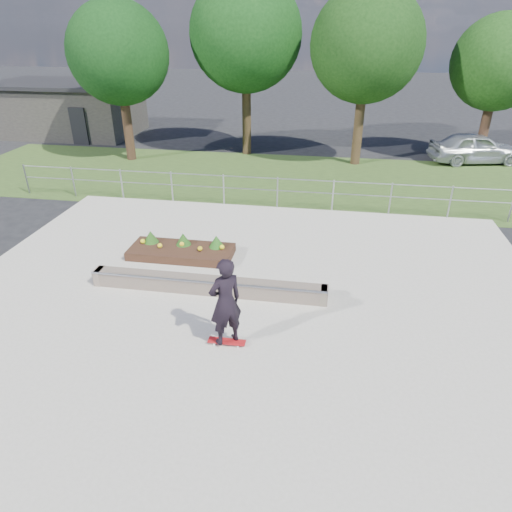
# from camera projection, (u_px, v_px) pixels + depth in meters

# --- Properties ---
(ground) EXTENTS (120.00, 120.00, 0.00)m
(ground) POSITION_uv_depth(u_px,v_px,m) (236.00, 329.00, 10.29)
(ground) COLOR black
(ground) RESTS_ON ground
(grass_verge) EXTENTS (30.00, 8.00, 0.02)m
(grass_verge) POSITION_uv_depth(u_px,v_px,m) (287.00, 179.00, 19.92)
(grass_verge) COLOR #2F481C
(grass_verge) RESTS_ON ground
(concrete_slab) EXTENTS (15.00, 15.00, 0.06)m
(concrete_slab) POSITION_uv_depth(u_px,v_px,m) (236.00, 328.00, 10.27)
(concrete_slab) COLOR #AEA79A
(concrete_slab) RESTS_ON ground
(fence) EXTENTS (20.06, 0.06, 1.20)m
(fence) POSITION_uv_depth(u_px,v_px,m) (277.00, 189.00, 16.51)
(fence) COLOR gray
(fence) RESTS_ON ground
(building) EXTENTS (8.40, 5.40, 3.00)m
(building) POSITION_uv_depth(u_px,v_px,m) (68.00, 108.00, 27.38)
(building) COLOR #2B2926
(building) RESTS_ON ground
(tree_far_left) EXTENTS (4.55, 4.55, 7.15)m
(tree_far_left) POSITION_uv_depth(u_px,v_px,m) (119.00, 54.00, 20.60)
(tree_far_left) COLOR black
(tree_far_left) RESTS_ON ground
(tree_mid_left) EXTENTS (5.25, 5.25, 8.25)m
(tree_mid_left) POSITION_uv_depth(u_px,v_px,m) (246.00, 34.00, 21.22)
(tree_mid_left) COLOR #2F2113
(tree_mid_left) RESTS_ON ground
(tree_mid_right) EXTENTS (4.90, 4.90, 7.70)m
(tree_mid_right) POSITION_uv_depth(u_px,v_px,m) (367.00, 45.00, 19.72)
(tree_mid_right) COLOR #302113
(tree_mid_right) RESTS_ON ground
(tree_far_right) EXTENTS (4.20, 4.20, 6.60)m
(tree_far_right) POSITION_uv_depth(u_px,v_px,m) (499.00, 63.00, 20.51)
(tree_far_right) COLOR black
(tree_far_right) RESTS_ON ground
(grind_ledge) EXTENTS (6.00, 0.44, 0.43)m
(grind_ledge) POSITION_uv_depth(u_px,v_px,m) (208.00, 285.00, 11.46)
(grind_ledge) COLOR brown
(grind_ledge) RESTS_ON concrete_slab
(planter_bed) EXTENTS (3.00, 1.20, 0.61)m
(planter_bed) POSITION_uv_depth(u_px,v_px,m) (182.00, 249.00, 13.30)
(planter_bed) COLOR black
(planter_bed) RESTS_ON concrete_slab
(skateboarder) EXTENTS (0.85, 0.82, 2.04)m
(skateboarder) POSITION_uv_depth(u_px,v_px,m) (225.00, 302.00, 9.22)
(skateboarder) COLOR silver
(skateboarder) RESTS_ON concrete_slab
(parked_car) EXTENTS (4.54, 2.56, 1.46)m
(parked_car) POSITION_uv_depth(u_px,v_px,m) (476.00, 148.00, 21.97)
(parked_car) COLOR #A7ACB0
(parked_car) RESTS_ON ground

